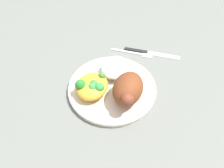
{
  "coord_description": "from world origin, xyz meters",
  "views": [
    {
      "loc": [
        0.39,
        0.15,
        0.51
      ],
      "look_at": [
        0.0,
        0.0,
        0.03
      ],
      "focal_mm": 35.79,
      "sensor_mm": 36.0,
      "label": 1
    }
  ],
  "objects_px": {
    "knife": "(147,52)",
    "rice_pile": "(115,68)",
    "roasted_chicken": "(128,89)",
    "mac_cheese_with_broccoli": "(92,86)",
    "plate": "(112,88)",
    "fork": "(134,53)"
  },
  "relations": [
    {
      "from": "plate",
      "to": "knife",
      "type": "bearing_deg",
      "value": 164.51
    },
    {
      "from": "rice_pile",
      "to": "fork",
      "type": "relative_size",
      "value": 0.67
    },
    {
      "from": "rice_pile",
      "to": "fork",
      "type": "bearing_deg",
      "value": 168.16
    },
    {
      "from": "rice_pile",
      "to": "knife",
      "type": "xyz_separation_m",
      "value": [
        -0.14,
        0.07,
        -0.03
      ]
    },
    {
      "from": "mac_cheese_with_broccoli",
      "to": "roasted_chicken",
      "type": "bearing_deg",
      "value": 95.33
    },
    {
      "from": "mac_cheese_with_broccoli",
      "to": "fork",
      "type": "height_order",
      "value": "mac_cheese_with_broccoli"
    },
    {
      "from": "mac_cheese_with_broccoli",
      "to": "plate",
      "type": "bearing_deg",
      "value": 126.87
    },
    {
      "from": "mac_cheese_with_broccoli",
      "to": "knife",
      "type": "distance_m",
      "value": 0.25
    },
    {
      "from": "roasted_chicken",
      "to": "mac_cheese_with_broccoli",
      "type": "xyz_separation_m",
      "value": [
        0.01,
        -0.1,
        -0.02
      ]
    },
    {
      "from": "plate",
      "to": "rice_pile",
      "type": "height_order",
      "value": "rice_pile"
    },
    {
      "from": "plate",
      "to": "roasted_chicken",
      "type": "height_order",
      "value": "roasted_chicken"
    },
    {
      "from": "roasted_chicken",
      "to": "rice_pile",
      "type": "distance_m",
      "value": 0.11
    },
    {
      "from": "plate",
      "to": "mac_cheese_with_broccoli",
      "type": "relative_size",
      "value": 2.53
    },
    {
      "from": "roasted_chicken",
      "to": "mac_cheese_with_broccoli",
      "type": "relative_size",
      "value": 1.16
    },
    {
      "from": "knife",
      "to": "mac_cheese_with_broccoli",
      "type": "bearing_deg",
      "value": -23.44
    },
    {
      "from": "roasted_chicken",
      "to": "mac_cheese_with_broccoli",
      "type": "height_order",
      "value": "roasted_chicken"
    },
    {
      "from": "rice_pile",
      "to": "knife",
      "type": "relative_size",
      "value": 0.5
    },
    {
      "from": "rice_pile",
      "to": "mac_cheese_with_broccoli",
      "type": "distance_m",
      "value": 0.1
    },
    {
      "from": "plate",
      "to": "knife",
      "type": "xyz_separation_m",
      "value": [
        -0.2,
        0.05,
        -0.01
      ]
    },
    {
      "from": "plate",
      "to": "roasted_chicken",
      "type": "distance_m",
      "value": 0.08
    },
    {
      "from": "knife",
      "to": "rice_pile",
      "type": "bearing_deg",
      "value": -25.29
    },
    {
      "from": "rice_pile",
      "to": "mac_cheese_with_broccoli",
      "type": "height_order",
      "value": "mac_cheese_with_broccoli"
    }
  ]
}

